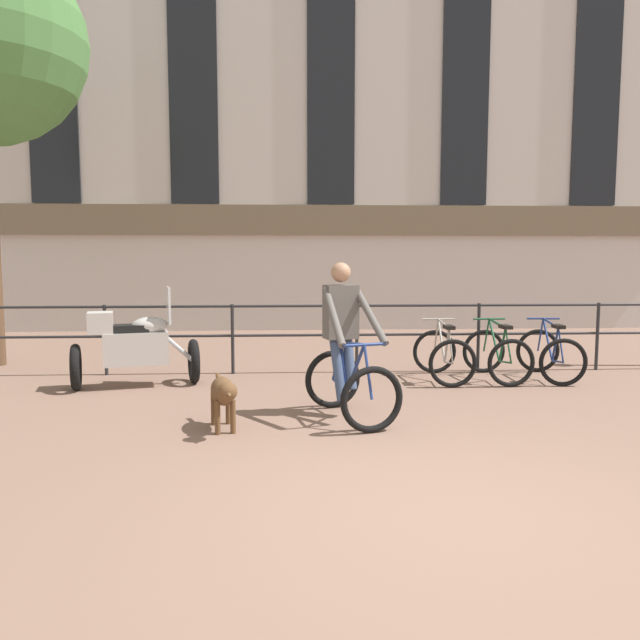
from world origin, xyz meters
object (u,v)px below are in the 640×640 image
object	(u,v)px
parked_bicycle_near_lamp	(443,355)
parked_motorcycle	(135,346)
cyclist_with_bike	(346,348)
dog	(223,393)
parked_bicycle_mid_left	(497,355)
parked_bicycle_mid_right	(550,354)

from	to	relation	value
parked_bicycle_near_lamp	parked_motorcycle	bearing A→B (deg)	3.20
cyclist_with_bike	dog	xyz separation A→B (m)	(-1.30, -0.50, -0.37)
dog	parked_bicycle_near_lamp	size ratio (longest dim) A/B	0.87
dog	parked_motorcycle	distance (m)	2.63
parked_motorcycle	parked_bicycle_mid_left	distance (m)	5.07
parked_bicycle_mid_left	cyclist_with_bike	bearing A→B (deg)	37.23
parked_bicycle_near_lamp	parked_bicycle_mid_right	size ratio (longest dim) A/B	0.96
parked_motorcycle	parked_bicycle_mid_right	size ratio (longest dim) A/B	1.52
cyclist_with_bike	parked_motorcycle	bearing A→B (deg)	131.12
cyclist_with_bike	dog	distance (m)	1.44
parked_bicycle_near_lamp	parked_bicycle_mid_left	xyz separation A→B (m)	(0.78, 0.00, 0.00)
dog	parked_bicycle_near_lamp	bearing A→B (deg)	27.81
parked_bicycle_mid_right	parked_bicycle_near_lamp	bearing A→B (deg)	4.31
cyclist_with_bike	parked_motorcycle	world-z (taller)	cyclist_with_bike
parked_bicycle_near_lamp	parked_bicycle_mid_right	distance (m)	1.56
dog	parked_bicycle_near_lamp	xyz separation A→B (m)	(2.88, 2.44, -0.03)
parked_motorcycle	parked_bicycle_mid_right	distance (m)	5.85
parked_bicycle_mid_left	parked_bicycle_mid_right	distance (m)	0.78
dog	cyclist_with_bike	bearing A→B (deg)	8.79
dog	parked_bicycle_near_lamp	distance (m)	3.77
cyclist_with_bike	parked_bicycle_mid_left	size ratio (longest dim) A/B	1.50
cyclist_with_bike	parked_bicycle_mid_left	world-z (taller)	cyclist_with_bike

